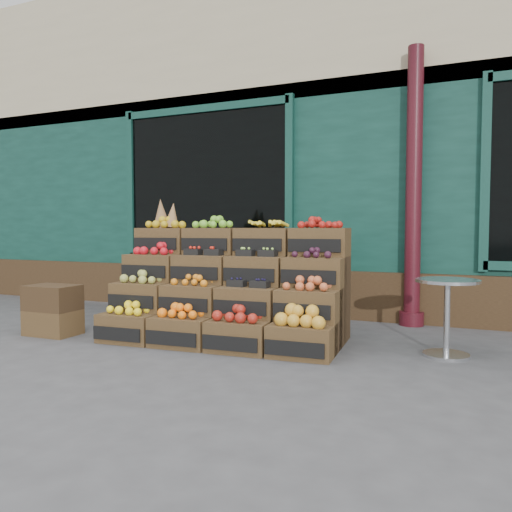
% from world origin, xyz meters
% --- Properties ---
extents(ground, '(60.00, 60.00, 0.00)m').
position_xyz_m(ground, '(0.00, 0.00, 0.00)').
color(ground, '#434346').
rests_on(ground, ground).
extents(shop_facade, '(12.00, 6.24, 4.80)m').
position_xyz_m(shop_facade, '(0.00, 5.11, 2.40)').
color(shop_facade, '#10392F').
rests_on(shop_facade, ground).
extents(crate_display, '(2.41, 1.28, 1.46)m').
position_xyz_m(crate_display, '(-0.46, 0.60, 0.45)').
color(crate_display, '#48331C').
rests_on(crate_display, ground).
extents(spare_crates, '(0.53, 0.37, 0.53)m').
position_xyz_m(spare_crates, '(-2.26, 0.00, 0.26)').
color(spare_crates, '#48331C').
rests_on(spare_crates, ground).
extents(bistro_table, '(0.55, 0.55, 0.69)m').
position_xyz_m(bistro_table, '(1.64, 0.69, 0.43)').
color(bistro_table, silver).
rests_on(bistro_table, ground).
extents(shopkeeper, '(0.73, 0.58, 1.76)m').
position_xyz_m(shopkeeper, '(-1.17, 2.68, 0.88)').
color(shopkeeper, '#1B602F').
rests_on(shopkeeper, ground).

